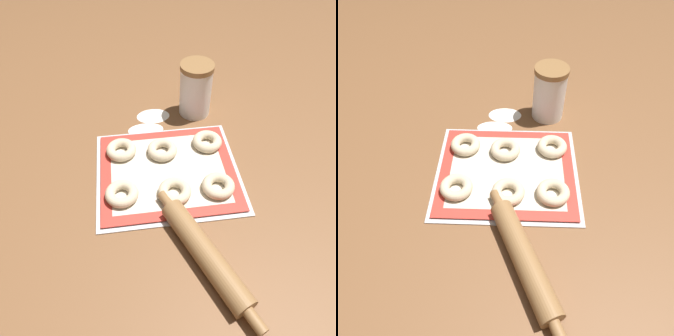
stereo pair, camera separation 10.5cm
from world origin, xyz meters
The scene contains 13 objects.
ground_plane centered at (0.00, 0.00, 0.00)m, with size 2.80×2.80×0.00m, color brown.
baking_tray centered at (-0.02, 0.00, 0.00)m, with size 0.41×0.36×0.01m.
baking_mat centered at (-0.02, 0.00, 0.01)m, with size 0.38×0.33×0.00m.
bagel_front_left centered at (-0.15, -0.08, 0.02)m, with size 0.09×0.09×0.03m.
bagel_front_center centered at (-0.01, -0.09, 0.02)m, with size 0.09×0.09×0.03m.
bagel_front_right centered at (0.11, -0.09, 0.02)m, with size 0.09×0.09×0.03m.
bagel_back_left centered at (-0.15, 0.09, 0.02)m, with size 0.09×0.09×0.03m.
bagel_back_center centered at (-0.03, 0.07, 0.02)m, with size 0.09×0.09×0.03m.
bagel_back_right centered at (0.11, 0.09, 0.02)m, with size 0.09×0.09×0.03m.
flour_canister centered at (0.11, 0.27, 0.09)m, with size 0.11×0.11×0.18m.
rolling_pin centered at (0.03, -0.28, 0.03)m, with size 0.18×0.37×0.06m.
flour_patch_near centered at (-0.03, 0.26, 0.00)m, with size 0.11×0.08×0.00m.
flour_patch_far centered at (-0.07, 0.19, 0.00)m, with size 0.12×0.06×0.00m.
Camera 1 is at (-0.10, -0.61, 0.71)m, focal length 35.00 mm.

